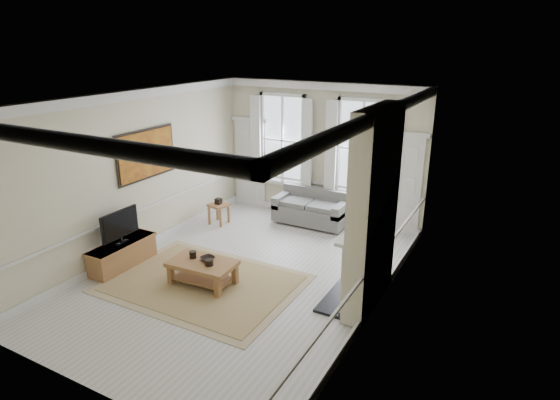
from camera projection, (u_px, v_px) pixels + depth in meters
The scene contains 23 objects.
floor at pixel (244, 275), 9.09m from camera, with size 7.20×7.20×0.00m, color #B7B5AD.
ceiling at pixel (239, 97), 7.97m from camera, with size 7.20×7.20×0.00m, color white.
back_wall at pixel (321, 152), 11.52m from camera, with size 5.20×5.20×0.00m, color beige.
left_wall at pixel (136, 173), 9.70m from camera, with size 7.20×7.20×0.00m, color beige.
right_wall at pixel (380, 216), 7.36m from camera, with size 7.20×7.20×0.00m, color beige.
window_left at pixel (283, 140), 11.89m from camera, with size 1.26×0.20×2.20m, color #B2BCC6, non-canonical shape.
window_right at pixel (362, 149), 10.94m from camera, with size 1.26×0.20×2.20m, color #B2BCC6, non-canonical shape.
door_left at pixel (250, 164), 12.59m from camera, with size 0.90×0.08×2.30m, color silver.
door_right at pixel (402, 186), 10.74m from camera, with size 0.90×0.08×2.30m, color silver.
painting at pixel (147, 154), 9.82m from camera, with size 0.05×1.66×1.06m, color #C28121.
chimney_breast at pixel (374, 211), 7.60m from camera, with size 0.35×1.70×3.38m, color beige.
hearth at pixel (344, 295), 8.34m from camera, with size 0.55×1.50×0.05m, color black.
fireplace at pixel (357, 261), 8.02m from camera, with size 0.21×1.45×1.33m.
mirror at pixel (362, 188), 7.58m from camera, with size 0.06×1.26×1.06m, color #B88C32.
sofa at pixel (312, 209), 11.55m from camera, with size 1.78×0.87×0.84m.
side_table at pixel (219, 208), 11.49m from camera, with size 0.51×0.51×0.52m.
rug at pixel (203, 283), 8.75m from camera, with size 3.50×2.60×0.02m, color #A28353.
coffee_table at pixel (202, 266), 8.63m from camera, with size 1.26×0.79×0.46m.
ceramic_pot_a at pixel (193, 255), 8.74m from camera, with size 0.13×0.13×0.13m, color black.
ceramic_pot_b at pixel (209, 262), 8.46m from camera, with size 0.15×0.15×0.11m, color black.
bowl at pixel (207, 259), 8.66m from camera, with size 0.26×0.26×0.06m, color black.
tv_stand at pixel (123, 254), 9.36m from camera, with size 0.46×1.43×0.51m, color brown.
tv at pixel (120, 224), 9.14m from camera, with size 0.08×0.90×0.68m.
Camera 1 is at (4.49, -6.79, 4.35)m, focal length 30.00 mm.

